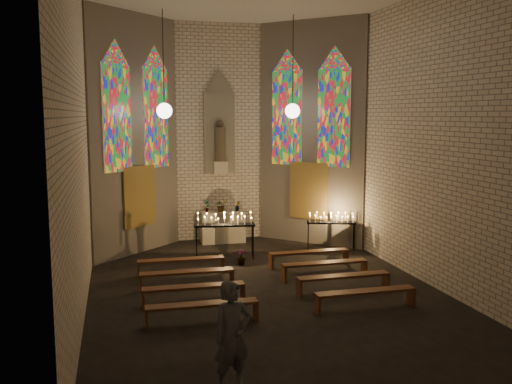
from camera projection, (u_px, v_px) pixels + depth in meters
floor at (266, 293)px, 13.19m from camera, size 12.00×12.00×0.00m
room at (235, 128)px, 15.94m from camera, size 8.22×12.43×7.00m
altar at (223, 227)px, 18.37m from camera, size 1.40×0.60×1.00m
flower_vase_left at (207, 206)px, 18.22m from camera, size 0.25×0.21×0.39m
flower_vase_center at (221, 205)px, 18.23m from camera, size 0.47×0.44×0.42m
flower_vase_right at (238, 206)px, 18.41m from camera, size 0.20×0.16×0.34m
aisle_flower_pot at (241, 257)px, 15.61m from camera, size 0.28×0.28×0.42m
votive_stand_left at (225, 222)px, 16.14m from camera, size 1.75×0.63×1.26m
votive_stand_right at (331, 220)px, 17.25m from camera, size 1.51×0.79×1.08m
pew_left_0 at (181, 262)px, 14.63m from camera, size 2.22×0.35×0.42m
pew_right_0 at (309, 254)px, 15.46m from camera, size 2.22×0.35×0.42m
pew_left_1 at (187, 274)px, 13.48m from camera, size 2.22×0.35×0.42m
pew_right_1 at (325, 265)px, 14.31m from camera, size 2.22×0.35×0.42m
pew_left_2 at (194, 289)px, 12.33m from camera, size 2.22×0.35×0.42m
pew_right_2 at (343, 278)px, 13.15m from camera, size 2.22×0.35×0.42m
pew_left_3 at (202, 307)px, 11.17m from camera, size 2.22×0.35×0.42m
pew_right_3 at (365, 294)px, 12.00m from camera, size 2.22×0.35×0.42m
visitor at (232, 337)px, 8.41m from camera, size 0.71×0.57×1.68m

